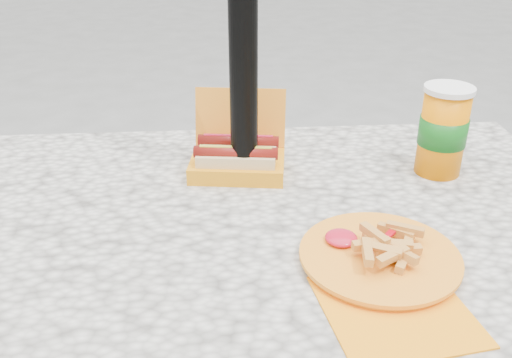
{
  "coord_description": "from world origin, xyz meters",
  "views": [
    {
      "loc": [
        -0.05,
        -0.8,
        1.24
      ],
      "look_at": [
        0.01,
        0.06,
        0.8
      ],
      "focal_mm": 40.0,
      "sensor_mm": 36.0,
      "label": 1
    }
  ],
  "objects": [
    {
      "name": "hotdog_box",
      "position": [
        -0.01,
        0.18,
        0.78
      ],
      "size": [
        0.19,
        0.17,
        0.14
      ],
      "rotation": [
        0.0,
        0.0,
        -0.14
      ],
      "color": "orange",
      "rests_on": "picnic_table"
    },
    {
      "name": "fries_plate",
      "position": [
        0.18,
        -0.13,
        0.76
      ],
      "size": [
        0.23,
        0.33,
        0.05
      ],
      "rotation": [
        0.0,
        0.0,
        0.23
      ],
      "color": "orange",
      "rests_on": "picnic_table"
    },
    {
      "name": "soda_cup",
      "position": [
        0.37,
        0.16,
        0.84
      ],
      "size": [
        0.09,
        0.09,
        0.17
      ],
      "rotation": [
        0.0,
        0.0,
        -0.05
      ],
      "color": "orange",
      "rests_on": "picnic_table"
    },
    {
      "name": "picnic_table",
      "position": [
        0.0,
        0.0,
        0.64
      ],
      "size": [
        1.2,
        0.8,
        0.75
      ],
      "color": "beige",
      "rests_on": "ground"
    }
  ]
}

